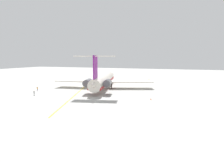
{
  "coord_description": "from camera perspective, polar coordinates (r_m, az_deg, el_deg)",
  "views": [
    {
      "loc": [
        81.64,
        46.53,
        13.3
      ],
      "look_at": [
        -0.12,
        14.6,
        3.31
      ],
      "focal_mm": 32.95,
      "sensor_mm": 36.0,
      "label": 1
    }
  ],
  "objects": [
    {
      "name": "ground_crew_near_tail",
      "position": [
        77.26,
        -20.8,
        -2.98
      ],
      "size": [
        0.29,
        0.42,
        1.82
      ],
      "rotation": [
        0.0,
        0.0,
        3.61
      ],
      "color": "black",
      "rests_on": "ground"
    },
    {
      "name": "ground_crew_portside",
      "position": [
        87.97,
        -20.04,
        -1.9
      ],
      "size": [
        0.27,
        0.4,
        1.67
      ],
      "rotation": [
        0.0,
        0.0,
        3.52
      ],
      "color": "black",
      "rests_on": "ground"
    },
    {
      "name": "ground_crew_near_nose",
      "position": [
        114.94,
        10.21,
        0.3
      ],
      "size": [
        0.32,
        0.35,
        1.75
      ],
      "rotation": [
        0.0,
        0.0,
        5.55
      ],
      "color": "black",
      "rests_on": "ground"
    },
    {
      "name": "ground",
      "position": [
        94.9,
        -8.27,
        -1.63
      ],
      "size": [
        327.57,
        327.57,
        0.0
      ],
      "primitive_type": "plane",
      "color": "#ADADA8"
    },
    {
      "name": "safety_cone_nose",
      "position": [
        66.31,
        10.73,
        -4.95
      ],
      "size": [
        0.4,
        0.4,
        0.55
      ],
      "primitive_type": "cone",
      "color": "#EA590F",
      "rests_on": "ground"
    },
    {
      "name": "taxiway_centreline",
      "position": [
        94.45,
        -7.64,
        -1.66
      ],
      "size": [
        91.47,
        32.72,
        0.01
      ],
      "primitive_type": "cube",
      "rotation": [
        0.0,
        0.0,
        3.48
      ],
      "color": "gold",
      "rests_on": "ground"
    },
    {
      "name": "main_jetliner",
      "position": [
        88.46,
        -2.51,
        0.35
      ],
      "size": [
        47.72,
        42.71,
        14.11
      ],
      "rotation": [
        0.0,
        0.0,
        3.4
      ],
      "color": "silver",
      "rests_on": "ground"
    }
  ]
}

